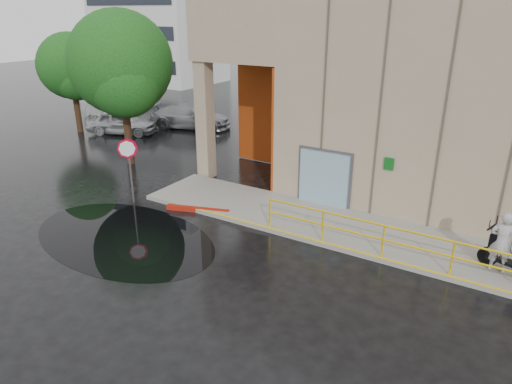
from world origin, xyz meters
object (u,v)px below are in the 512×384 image
car_c (190,117)px  stop_sign (128,156)px  red_curb (198,210)px  tree_near (121,68)px  car_b (104,108)px  car_a (122,123)px  person (502,242)px  tree_far (72,69)px

car_c → stop_sign: bearing=-170.3°
stop_sign → red_curb: (2.67, 0.60, -1.77)m
tree_near → car_b: bearing=144.8°
car_a → car_b: bearing=38.0°
person → car_c: (-18.26, 9.04, -0.30)m
stop_sign → car_b: bearing=119.2°
car_b → tree_far: (1.84, -3.51, 3.09)m
person → tree_far: (-23.34, 4.77, 2.72)m
car_b → tree_far: tree_far is taller
car_c → tree_near: bearing=178.2°
person → tree_near: bearing=-9.4°
car_a → car_c: 4.14m
tree_far → red_curb: bearing=-22.8°
car_a → tree_near: tree_near is taller
stop_sign → person: bearing=-16.1°
red_curb → car_a: car_a is taller
tree_far → tree_near: bearing=-21.9°
car_a → car_b: size_ratio=1.01×
car_a → stop_sign: bearing=-153.4°
person → red_curb: (-9.78, -0.94, -0.95)m
red_curb → car_b: car_b is taller
person → car_a: bearing=-18.4°
car_a → tree_far: 4.11m
car_a → tree_near: (4.77, -3.93, 3.84)m
stop_sign → car_b: 16.12m
red_curb → car_a: (-11.00, 6.69, 0.61)m
stop_sign → tree_near: size_ratio=0.36×
person → stop_sign: size_ratio=0.70×
car_a → car_b: (-4.40, 2.53, -0.03)m
car_c → tree_far: bearing=111.0°
person → car_c: bearing=-29.3°
red_curb → tree_near: (-6.23, 2.76, 4.45)m
car_a → car_b: car_a is taller
person → car_b: person is taller
car_c → tree_far: 7.29m
car_a → tree_far: tree_far is taller
car_a → person: bearing=-127.6°
red_curb → car_b: 17.96m
car_b → stop_sign: bearing=-113.7°
car_a → car_c: car_c is taller
car_b → tree_far: size_ratio=0.69×
car_c → tree_far: tree_far is taller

